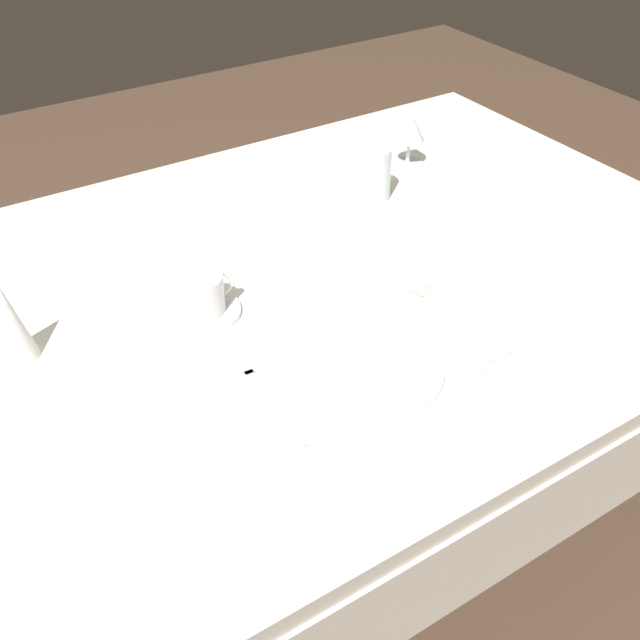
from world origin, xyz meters
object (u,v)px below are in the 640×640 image
dinner_knife (437,334)px  spoon_soup (436,315)px  dinner_plate (362,367)px  coffee_cup_left (198,291)px  drink_tumbler (374,176)px  fork_outer (266,396)px  napkin_folded (9,321)px  wine_glass_left (410,130)px  spoon_dessert (450,310)px

dinner_knife → spoon_soup: (0.03, 0.04, -0.00)m
dinner_plate → coffee_cup_left: bearing=118.6°
coffee_cup_left → drink_tumbler: drink_tumbler is taller
drink_tumbler → dinner_plate: bearing=-127.1°
dinner_knife → dinner_plate: bearing=-177.3°
spoon_soup → drink_tumbler: size_ratio=1.97×
dinner_plate → fork_outer: size_ratio=1.19×
dinner_plate → napkin_folded: bearing=144.2°
dinner_knife → coffee_cup_left: coffee_cup_left is taller
dinner_plate → drink_tumbler: (0.33, 0.44, 0.04)m
dinner_knife → drink_tumbler: bearing=67.3°
dinner_knife → wine_glass_left: wine_glass_left is taller
spoon_dessert → wine_glass_left: (0.28, 0.48, 0.08)m
spoon_dessert → coffee_cup_left: (-0.36, 0.22, 0.04)m
spoon_dessert → drink_tumbler: (0.12, 0.40, 0.05)m
spoon_soup → wine_glass_left: 0.57m
spoon_dessert → wine_glass_left: size_ratio=1.81×
spoon_soup → spoon_dessert: bearing=-0.2°
coffee_cup_left → spoon_soup: bearing=-34.0°
dinner_plate → fork_outer: dinner_plate is taller
dinner_plate → napkin_folded: (-0.43, 0.31, 0.06)m
coffee_cup_left → dinner_plate: bearing=-61.4°
spoon_soup → drink_tumbler: drink_tumbler is taller
dinner_plate → spoon_soup: size_ratio=1.13×
coffee_cup_left → napkin_folded: size_ratio=0.76×
fork_outer → coffee_cup_left: size_ratio=1.91×
dinner_plate → napkin_folded: size_ratio=1.73×
dinner_knife → spoon_soup: size_ratio=1.03×
spoon_soup → drink_tumbler: (0.15, 0.40, 0.05)m
fork_outer → spoon_dessert: (0.36, 0.02, 0.00)m
dinner_knife → spoon_soup: bearing=51.7°
dinner_knife → spoon_dessert: 0.07m
wine_glass_left → napkin_folded: napkin_folded is taller
fork_outer → wine_glass_left: bearing=37.8°
drink_tumbler → spoon_soup: bearing=-110.9°
dinner_plate → spoon_soup: dinner_plate is taller
fork_outer → spoon_dessert: bearing=2.9°
spoon_soup → coffee_cup_left: size_ratio=2.00×
dinner_plate → wine_glass_left: 0.72m
fork_outer → spoon_soup: (0.33, 0.02, 0.00)m
coffee_cup_left → drink_tumbler: size_ratio=0.98×
spoon_soup → napkin_folded: (-0.61, 0.27, 0.07)m
fork_outer → drink_tumbler: drink_tumbler is taller
spoon_dessert → coffee_cup_left: 0.42m
dinner_plate → spoon_dessert: 0.22m
dinner_plate → spoon_soup: (0.18, 0.05, -0.01)m
fork_outer → dinner_knife: size_ratio=0.92×
dinner_knife → spoon_soup: 0.05m
drink_tumbler → dinner_knife: bearing=-112.7°
wine_glass_left → napkin_folded: (-0.92, -0.21, -0.01)m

